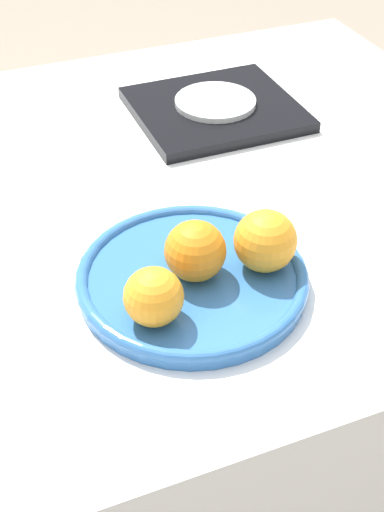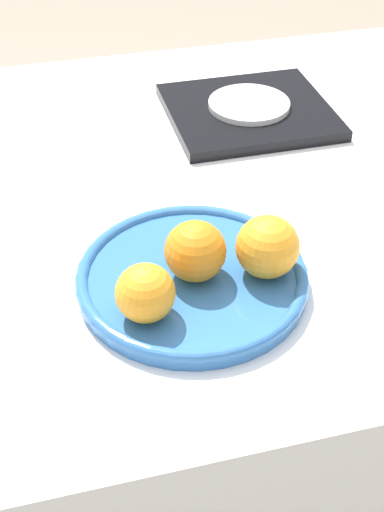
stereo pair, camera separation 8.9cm
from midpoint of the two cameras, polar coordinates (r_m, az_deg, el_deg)
The scene contains 8 objects.
ground_plane at distance 1.61m, azimuth -7.44°, elevation -17.08°, with size 12.00×12.00×0.00m, color gray.
table at distance 1.33m, azimuth -8.72°, elevation -8.45°, with size 1.44×1.00×0.71m.
fruit_platter at distance 0.91m, azimuth -2.79°, elevation -1.88°, with size 0.30×0.30×0.03m.
orange_0 at distance 0.89m, azimuth -2.62°, elevation 0.30°, with size 0.08×0.08×0.08m.
orange_1 at distance 0.90m, azimuth 3.08°, elevation 1.11°, with size 0.08×0.08×0.08m.
orange_2 at distance 0.83m, azimuth -6.18°, elevation -3.40°, with size 0.07×0.07×0.07m.
serving_tray at distance 1.30m, azimuth -0.12°, elevation 11.59°, with size 0.28×0.26×0.02m.
side_plate at distance 1.29m, azimuth -0.13°, elevation 12.18°, with size 0.14×0.14×0.01m.
Camera 1 is at (-0.19, -0.88, 1.33)m, focal length 50.00 mm.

